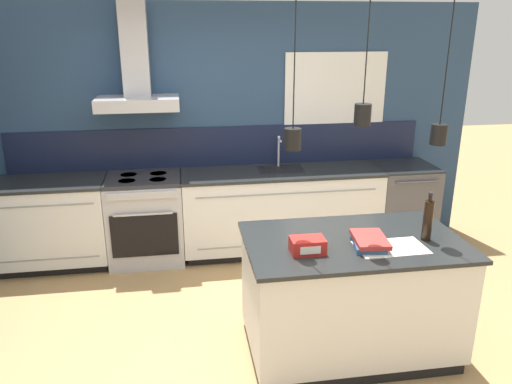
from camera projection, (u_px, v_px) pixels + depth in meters
The scene contains 11 objects.
ground_plane at pixel (248, 346), 3.87m from camera, with size 16.00×16.00×0.00m, color tan.
wall_back at pixel (217, 125), 5.30m from camera, with size 5.60×2.30×2.60m.
counter_run_left at pixel (50, 223), 5.05m from camera, with size 1.17×0.64×0.91m.
counter_run_sink at pixel (281, 210), 5.40m from camera, with size 2.13×0.64×1.25m.
oven_range at pixel (146, 219), 5.18m from camera, with size 0.76×0.66×0.91m.
dishwasher at pixel (401, 204), 5.60m from camera, with size 0.64×0.65×0.91m.
kitchen_island at pixel (350, 295), 3.71m from camera, with size 1.56×0.94×0.91m.
bottle_on_island at pixel (428, 220), 3.52m from camera, with size 0.07×0.07×0.36m.
book_stack at pixel (369, 241), 3.45m from camera, with size 0.26×0.35×0.07m.
red_supply_box at pixel (308, 245), 3.35m from camera, with size 0.23×0.16×0.10m.
paper_pile at pixel (391, 248), 3.44m from camera, with size 0.48×0.30×0.01m.
Camera 1 is at (-0.45, -3.26, 2.37)m, focal length 35.00 mm.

